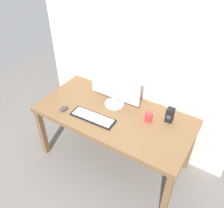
{
  "coord_description": "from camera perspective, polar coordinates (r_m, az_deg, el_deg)",
  "views": [
    {
      "loc": [
        0.97,
        -1.59,
        2.32
      ],
      "look_at": [
        -0.02,
        0.0,
        0.85
      ],
      "focal_mm": 37.69,
      "sensor_mm": 36.0,
      "label": 1
    }
  ],
  "objects": [
    {
      "name": "monitor",
      "position": [
        2.45,
        0.72,
        4.26
      ],
      "size": [
        0.58,
        0.21,
        0.44
      ],
      "color": "silver",
      "rests_on": "desk"
    },
    {
      "name": "desk",
      "position": [
        2.51,
        0.46,
        -3.62
      ],
      "size": [
        1.65,
        0.79,
        0.73
      ],
      "color": "brown",
      "rests_on": "ground_plane"
    },
    {
      "name": "wall_back",
      "position": [
        2.4,
        6.31,
        17.84
      ],
      "size": [
        2.36,
        0.04,
        3.0
      ],
      "primitive_type": "cube",
      "color": "silver",
      "rests_on": "ground_plane"
    },
    {
      "name": "coffee_mug",
      "position": [
        2.37,
        8.89,
        -3.12
      ],
      "size": [
        0.08,
        0.08,
        0.1
      ],
      "primitive_type": "cylinder",
      "color": "red",
      "rests_on": "desk"
    },
    {
      "name": "ground_plane",
      "position": [
        2.98,
        0.4,
        -13.03
      ],
      "size": [
        6.0,
        6.0,
        0.0
      ],
      "primitive_type": "plane",
      "color": "slate"
    },
    {
      "name": "mouse",
      "position": [
        2.55,
        -11.59,
        -1.1
      ],
      "size": [
        0.07,
        0.1,
        0.04
      ],
      "primitive_type": "ellipsoid",
      "rotation": [
        0.0,
        0.0,
        -0.13
      ],
      "color": "#333338",
      "rests_on": "desk"
    },
    {
      "name": "keyboard_primary",
      "position": [
        2.41,
        -4.65,
        -3.25
      ],
      "size": [
        0.48,
        0.17,
        0.02
      ],
      "color": "black",
      "rests_on": "desk"
    },
    {
      "name": "speaker_right",
      "position": [
        2.4,
        13.87,
        -2.63
      ],
      "size": [
        0.07,
        0.08,
        0.15
      ],
      "color": "black",
      "rests_on": "desk"
    }
  ]
}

